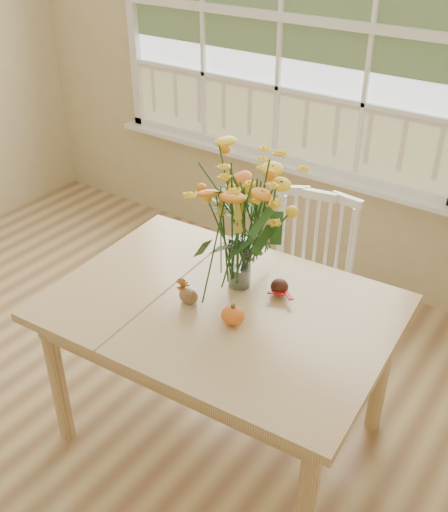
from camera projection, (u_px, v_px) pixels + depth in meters
The scene contains 9 objects.
floor at pixel (6, 468), 2.64m from camera, with size 4.00×4.50×0.01m, color #956E48.
wall_back at pixel (282, 52), 3.47m from camera, with size 4.00×0.02×2.70m, color #CCB582.
window at pixel (281, 20), 3.35m from camera, with size 2.42×0.12×1.74m.
dining_table at pixel (221, 322), 2.48m from camera, with size 1.43×1.07×0.73m.
windsor_chair at pixel (308, 274), 3.01m from camera, with size 0.49×0.48×0.91m.
flower_vase at pixel (240, 218), 2.38m from camera, with size 0.45×0.45×0.53m.
pumpkin at pixel (233, 316), 2.30m from camera, with size 0.09×0.09×0.07m, color #E1571A.
turkey_figurine at pixel (189, 296), 2.40m from camera, with size 0.09×0.07×0.10m.
dark_gourd at pixel (279, 287), 2.47m from camera, with size 0.13×0.09×0.07m.
Camera 1 is at (1.79, -0.86, 2.19)m, focal length 42.00 mm.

